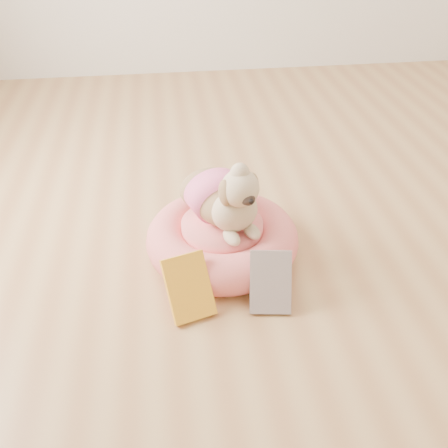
{
  "coord_description": "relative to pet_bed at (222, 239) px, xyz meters",
  "views": [
    {
      "loc": [
        -0.55,
        -1.44,
        1.24
      ],
      "look_at": [
        -0.35,
        0.03,
        0.18
      ],
      "focal_mm": 40.0,
      "sensor_mm": 36.0,
      "label": 1
    }
  ],
  "objects": [
    {
      "name": "floor",
      "position": [
        0.35,
        -0.08,
        -0.07
      ],
      "size": [
        4.5,
        4.5,
        0.0
      ],
      "primitive_type": "plane",
      "color": "#AD7848",
      "rests_on": "ground"
    },
    {
      "name": "pet_bed",
      "position": [
        0.0,
        0.0,
        0.0
      ],
      "size": [
        0.59,
        0.59,
        0.15
      ],
      "color": "#E26858",
      "rests_on": "floor"
    },
    {
      "name": "dog",
      "position": [
        0.01,
        0.01,
        0.23
      ],
      "size": [
        0.41,
        0.48,
        0.3
      ],
      "primitive_type": null,
      "rotation": [
        0.0,
        0.0,
        0.34
      ],
      "color": "brown",
      "rests_on": "pet_bed"
    },
    {
      "name": "book_yellow",
      "position": [
        -0.15,
        -0.29,
        0.03
      ],
      "size": [
        0.18,
        0.18,
        0.2
      ],
      "primitive_type": "cube",
      "rotation": [
        -0.61,
        0.0,
        0.28
      ],
      "color": "#FFF21A",
      "rests_on": "floor"
    },
    {
      "name": "book_white",
      "position": [
        0.13,
        -0.29,
        0.02
      ],
      "size": [
        0.16,
        0.15,
        0.19
      ],
      "primitive_type": "cube",
      "rotation": [
        -0.56,
        0.0,
        -0.15
      ],
      "color": "white",
      "rests_on": "floor"
    }
  ]
}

